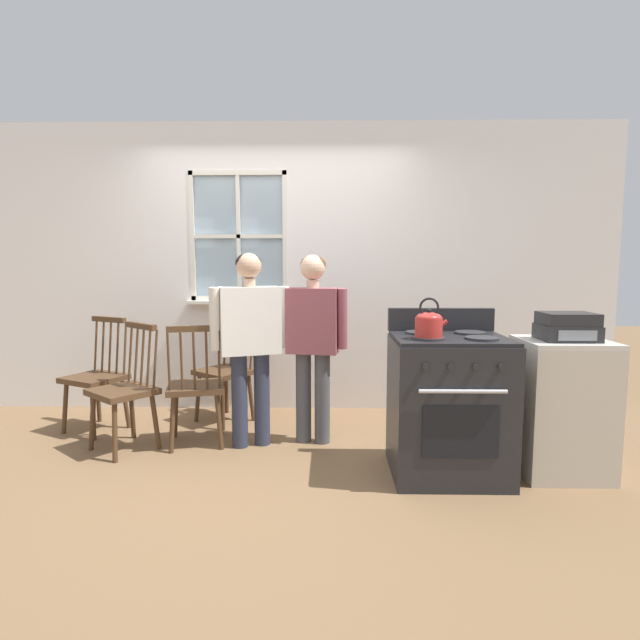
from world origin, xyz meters
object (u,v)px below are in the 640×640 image
at_px(stove, 448,404).
at_px(side_counter, 561,407).
at_px(chair_near_wall, 97,378).
at_px(stereo, 567,327).
at_px(chair_by_window, 226,372).
at_px(person_elderly_left, 250,331).
at_px(chair_near_stove, 125,391).
at_px(potted_plant, 245,293).
at_px(person_teen_center, 313,331).
at_px(kettle, 429,323).
at_px(handbag, 245,332).
at_px(chair_center_cluster, 196,388).

xyz_separation_m(stove, side_counter, (0.75, 0.03, -0.02)).
distance_m(chair_near_wall, stereo, 3.62).
bearing_deg(chair_by_window, person_elderly_left, -23.81).
bearing_deg(chair_by_window, chair_near_wall, -126.72).
xyz_separation_m(chair_near_wall, chair_near_stove, (0.42, -0.43, 0.00)).
bearing_deg(side_counter, person_elderly_left, 167.78).
height_order(person_elderly_left, side_counter, person_elderly_left).
bearing_deg(potted_plant, person_teen_center, -52.56).
distance_m(chair_by_window, kettle, 2.05).
distance_m(chair_near_wall, person_elderly_left, 1.46).
xyz_separation_m(potted_plant, handbag, (0.03, -0.17, -0.35)).
height_order(chair_near_stove, stove, stove).
height_order(chair_near_wall, chair_center_cluster, same).
distance_m(potted_plant, side_counter, 2.81).
distance_m(chair_near_stove, stove, 2.35).
height_order(chair_by_window, kettle, kettle).
height_order(chair_near_stove, stereo, stereo).
xyz_separation_m(chair_near_wall, person_elderly_left, (1.35, -0.34, 0.45)).
height_order(chair_center_cluster, kettle, kettle).
bearing_deg(potted_plant, stove, -42.50).
xyz_separation_m(person_teen_center, stove, (0.91, -0.58, -0.40)).
xyz_separation_m(chair_near_wall, stove, (2.73, -0.83, 0.03)).
xyz_separation_m(stove, potted_plant, (-1.58, 1.45, 0.65)).
relative_size(person_elderly_left, side_counter, 1.64).
height_order(chair_center_cluster, stereo, stereo).
xyz_separation_m(chair_near_wall, stereo, (3.49, -0.82, 0.54)).
distance_m(stove, stereo, 0.91).
height_order(stove, potted_plant, potted_plant).
xyz_separation_m(chair_near_wall, potted_plant, (1.15, 0.62, 0.68)).
xyz_separation_m(chair_by_window, chair_center_cluster, (-0.11, -0.59, 0.00)).
xyz_separation_m(chair_center_cluster, stereo, (2.57, -0.50, 0.54)).
distance_m(person_teen_center, stove, 1.15).
relative_size(chair_by_window, person_elderly_left, 0.64).
xyz_separation_m(kettle, handbag, (-1.39, 1.41, -0.25)).
bearing_deg(person_teen_center, chair_near_wall, -179.15).
height_order(potted_plant, handbag, potted_plant).
relative_size(kettle, potted_plant, 1.00).
distance_m(person_teen_center, stereo, 1.77).
bearing_deg(chair_by_window, side_counter, 15.18).
xyz_separation_m(chair_near_stove, side_counter, (3.07, -0.38, 0.01)).
xyz_separation_m(chair_near_stove, stove, (2.31, -0.40, 0.03)).
height_order(person_elderly_left, kettle, person_elderly_left).
bearing_deg(kettle, chair_near_stove, 166.03).
height_order(kettle, handbag, kettle).
bearing_deg(side_counter, stereo, -90.00).
distance_m(chair_center_cluster, side_counter, 2.61).
bearing_deg(person_elderly_left, kettle, -46.20).
bearing_deg(stove, potted_plant, 137.50).
relative_size(chair_near_wall, chair_center_cluster, 1.00).
height_order(person_teen_center, kettle, person_teen_center).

